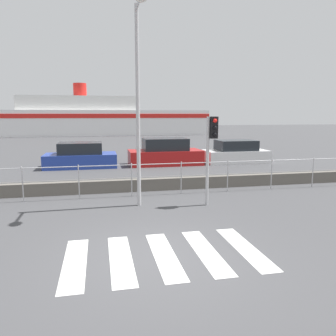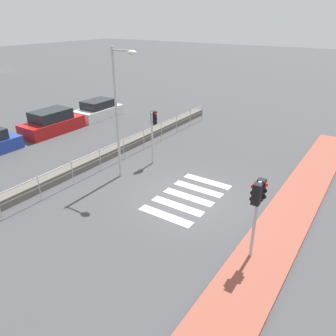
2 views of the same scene
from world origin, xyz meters
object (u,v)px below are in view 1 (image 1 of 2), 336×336
object	(u,v)px
ferry_boat	(101,119)
parked_car_white	(236,153)
traffic_light_far	(211,141)
parked_car_red	(165,153)
parked_car_blue	(81,157)
streetlamp	(139,83)

from	to	relation	value
ferry_boat	parked_car_white	xyz separation A→B (m)	(7.75, -29.68, -1.72)
traffic_light_far	parked_car_red	xyz separation A→B (m)	(0.30, 8.79, -1.42)
traffic_light_far	parked_car_white	xyz separation A→B (m)	(4.69, 8.79, -1.50)
traffic_light_far	parked_car_blue	world-z (taller)	traffic_light_far
ferry_boat	parked_car_blue	distance (m)	29.76
parked_car_red	parked_car_white	distance (m)	4.39
parked_car_red	parked_car_white	size ratio (longest dim) A/B	1.10
parked_car_blue	parked_car_red	world-z (taller)	parked_car_red
traffic_light_far	streetlamp	world-z (taller)	streetlamp
traffic_light_far	streetlamp	xyz separation A→B (m)	(-2.24, 0.18, 1.72)
ferry_boat	parked_car_white	size ratio (longest dim) A/B	7.54
traffic_light_far	streetlamp	bearing A→B (deg)	175.52
parked_car_blue	parked_car_red	distance (m)	4.76
streetlamp	traffic_light_far	bearing A→B (deg)	-4.48
streetlamp	parked_car_white	bearing A→B (deg)	51.16
ferry_boat	parked_car_blue	size ratio (longest dim) A/B	7.45
streetlamp	parked_car_white	size ratio (longest dim) A/B	1.60
parked_car_white	parked_car_red	bearing A→B (deg)	180.00
traffic_light_far	ferry_boat	distance (m)	38.59
ferry_boat	parked_car_blue	xyz separation A→B (m)	(-1.41, -29.68, -1.71)
parked_car_red	parked_car_white	xyz separation A→B (m)	(4.39, 0.00, -0.08)
ferry_boat	parked_car_white	world-z (taller)	ferry_boat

